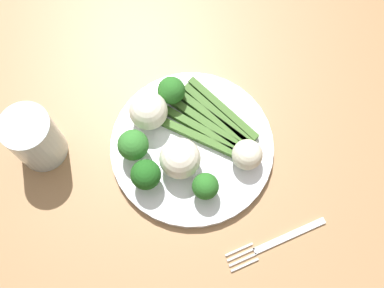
{
  "coord_description": "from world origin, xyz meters",
  "views": [
    {
      "loc": [
        -0.27,
        0.1,
        1.47
      ],
      "look_at": [
        -0.03,
        0.01,
        0.77
      ],
      "focal_mm": 43.96,
      "sensor_mm": 36.0,
      "label": 1
    }
  ],
  "objects_px": {
    "dining_table": "(194,147)",
    "cauliflower_right": "(180,158)",
    "broccoli_front_left": "(171,91)",
    "water_glass": "(35,138)",
    "plate": "(192,147)",
    "cauliflower_near_fork": "(148,111)",
    "fork": "(274,242)",
    "asparagus_bundle": "(210,122)",
    "broccoli_back_right": "(133,145)",
    "broccoli_near_center": "(205,186)",
    "broccoli_left": "(146,175)",
    "cauliflower_outer_edge": "(247,155)"
  },
  "relations": [
    {
      "from": "cauliflower_outer_edge",
      "to": "broccoli_front_left",
      "type": "bearing_deg",
      "value": 29.46
    },
    {
      "from": "fork",
      "to": "water_glass",
      "type": "distance_m",
      "value": 0.4
    },
    {
      "from": "plate",
      "to": "cauliflower_near_fork",
      "type": "height_order",
      "value": "cauliflower_near_fork"
    },
    {
      "from": "plate",
      "to": "asparagus_bundle",
      "type": "bearing_deg",
      "value": -57.64
    },
    {
      "from": "broccoli_front_left",
      "to": "broccoli_left",
      "type": "distance_m",
      "value": 0.14
    },
    {
      "from": "cauliflower_outer_edge",
      "to": "cauliflower_near_fork",
      "type": "xyz_separation_m",
      "value": [
        0.12,
        0.12,
        0.01
      ]
    },
    {
      "from": "broccoli_back_right",
      "to": "fork",
      "type": "bearing_deg",
      "value": -141.75
    },
    {
      "from": "fork",
      "to": "broccoli_near_center",
      "type": "bearing_deg",
      "value": -59.42
    },
    {
      "from": "cauliflower_outer_edge",
      "to": "broccoli_near_center",
      "type": "bearing_deg",
      "value": 109.76
    },
    {
      "from": "plate",
      "to": "broccoli_front_left",
      "type": "relative_size",
      "value": 4.79
    },
    {
      "from": "broccoli_left",
      "to": "cauliflower_outer_edge",
      "type": "distance_m",
      "value": 0.16
    },
    {
      "from": "broccoli_front_left",
      "to": "water_glass",
      "type": "height_order",
      "value": "water_glass"
    },
    {
      "from": "asparagus_bundle",
      "to": "broccoli_back_right",
      "type": "xyz_separation_m",
      "value": [
        -0.01,
        0.13,
        0.03
      ]
    },
    {
      "from": "broccoli_near_center",
      "to": "cauliflower_outer_edge",
      "type": "distance_m",
      "value": 0.08
    },
    {
      "from": "broccoli_left",
      "to": "plate",
      "type": "bearing_deg",
      "value": -68.19
    },
    {
      "from": "broccoli_front_left",
      "to": "water_glass",
      "type": "relative_size",
      "value": 0.52
    },
    {
      "from": "broccoli_left",
      "to": "cauliflower_outer_edge",
      "type": "bearing_deg",
      "value": -96.01
    },
    {
      "from": "cauliflower_near_fork",
      "to": "asparagus_bundle",
      "type": "bearing_deg",
      "value": -114.06
    },
    {
      "from": "broccoli_back_right",
      "to": "cauliflower_right",
      "type": "relative_size",
      "value": 0.93
    },
    {
      "from": "broccoli_front_left",
      "to": "water_glass",
      "type": "distance_m",
      "value": 0.22
    },
    {
      "from": "cauliflower_outer_edge",
      "to": "water_glass",
      "type": "relative_size",
      "value": 0.46
    },
    {
      "from": "fork",
      "to": "water_glass",
      "type": "height_order",
      "value": "water_glass"
    },
    {
      "from": "plate",
      "to": "broccoli_front_left",
      "type": "height_order",
      "value": "broccoli_front_left"
    },
    {
      "from": "dining_table",
      "to": "fork",
      "type": "relative_size",
      "value": 8.97
    },
    {
      "from": "dining_table",
      "to": "broccoli_back_right",
      "type": "bearing_deg",
      "value": 98.93
    },
    {
      "from": "broccoli_back_right",
      "to": "cauliflower_right",
      "type": "distance_m",
      "value": 0.07
    },
    {
      "from": "dining_table",
      "to": "broccoli_near_center",
      "type": "height_order",
      "value": "broccoli_near_center"
    },
    {
      "from": "broccoli_left",
      "to": "cauliflower_outer_edge",
      "type": "height_order",
      "value": "broccoli_left"
    },
    {
      "from": "broccoli_near_center",
      "to": "broccoli_front_left",
      "type": "xyz_separation_m",
      "value": [
        0.17,
        -0.0,
        0.0
      ]
    },
    {
      "from": "plate",
      "to": "broccoli_back_right",
      "type": "relative_size",
      "value": 4.46
    },
    {
      "from": "broccoli_back_right",
      "to": "water_glass",
      "type": "relative_size",
      "value": 0.56
    },
    {
      "from": "broccoli_back_right",
      "to": "broccoli_left",
      "type": "bearing_deg",
      "value": -174.76
    },
    {
      "from": "dining_table",
      "to": "broccoli_left",
      "type": "height_order",
      "value": "broccoli_left"
    },
    {
      "from": "plate",
      "to": "fork",
      "type": "height_order",
      "value": "plate"
    },
    {
      "from": "dining_table",
      "to": "broccoli_front_left",
      "type": "distance_m",
      "value": 0.16
    },
    {
      "from": "cauliflower_outer_edge",
      "to": "cauliflower_right",
      "type": "relative_size",
      "value": 0.76
    },
    {
      "from": "broccoli_left",
      "to": "cauliflower_outer_edge",
      "type": "xyz_separation_m",
      "value": [
        -0.02,
        -0.16,
        -0.01
      ]
    },
    {
      "from": "dining_table",
      "to": "cauliflower_right",
      "type": "height_order",
      "value": "cauliflower_right"
    },
    {
      "from": "dining_table",
      "to": "water_glass",
      "type": "xyz_separation_m",
      "value": [
        0.04,
        0.24,
        0.15
      ]
    },
    {
      "from": "broccoli_near_center",
      "to": "plate",
      "type": "bearing_deg",
      "value": -3.92
    },
    {
      "from": "dining_table",
      "to": "cauliflower_right",
      "type": "relative_size",
      "value": 23.57
    },
    {
      "from": "plate",
      "to": "fork",
      "type": "relative_size",
      "value": 1.58
    },
    {
      "from": "broccoli_front_left",
      "to": "cauliflower_near_fork",
      "type": "relative_size",
      "value": 0.89
    },
    {
      "from": "fork",
      "to": "broccoli_back_right",
      "type": "bearing_deg",
      "value": -56.45
    },
    {
      "from": "broccoli_near_center",
      "to": "fork",
      "type": "distance_m",
      "value": 0.14
    },
    {
      "from": "broccoli_back_right",
      "to": "cauliflower_right",
      "type": "bearing_deg",
      "value": -124.64
    },
    {
      "from": "broccoli_front_left",
      "to": "dining_table",
      "type": "bearing_deg",
      "value": -159.58
    },
    {
      "from": "plate",
      "to": "broccoli_left",
      "type": "xyz_separation_m",
      "value": [
        -0.03,
        0.08,
        0.04
      ]
    },
    {
      "from": "asparagus_bundle",
      "to": "fork",
      "type": "xyz_separation_m",
      "value": [
        -0.21,
        -0.03,
        -0.02
      ]
    },
    {
      "from": "cauliflower_outer_edge",
      "to": "plate",
      "type": "bearing_deg",
      "value": 55.29
    }
  ]
}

